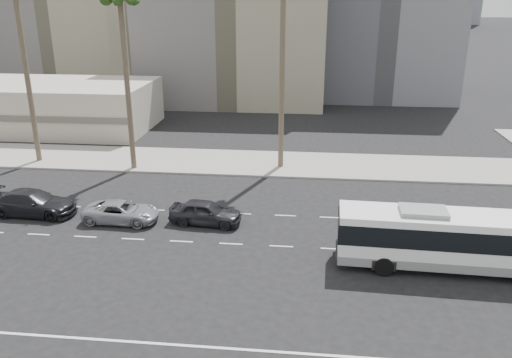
# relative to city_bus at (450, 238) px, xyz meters

# --- Properties ---
(ground) EXTENTS (700.00, 700.00, 0.00)m
(ground) POSITION_rel_city_bus_xyz_m (-6.02, 1.57, -1.77)
(ground) COLOR black
(ground) RESTS_ON ground
(sidewalk_north) EXTENTS (120.00, 7.00, 0.15)m
(sidewalk_north) POSITION_rel_city_bus_xyz_m (-6.02, 17.07, -1.70)
(sidewalk_north) COLOR gray
(sidewalk_north) RESTS_ON ground
(commercial_low) EXTENTS (22.00, 12.16, 5.00)m
(commercial_low) POSITION_rel_city_bus_xyz_m (-36.02, 27.56, 0.73)
(commercial_low) COLOR #B5AB9B
(commercial_low) RESTS_ON ground
(midrise_beige_west) EXTENTS (24.00, 18.00, 18.00)m
(midrise_beige_west) POSITION_rel_city_bus_xyz_m (-18.02, 46.57, 7.23)
(midrise_beige_west) COLOR slate
(midrise_beige_west) RESTS_ON ground
(midrise_gray_center) EXTENTS (20.00, 20.00, 26.00)m
(midrise_gray_center) POSITION_rel_city_bus_xyz_m (1.98, 53.57, 11.23)
(midrise_gray_center) COLOR #55565D
(midrise_gray_center) RESTS_ON ground
(midrise_beige_far) EXTENTS (18.00, 16.00, 15.00)m
(midrise_beige_far) POSITION_rel_city_bus_xyz_m (-44.02, 51.57, 5.73)
(midrise_beige_far) COLOR slate
(midrise_beige_far) RESTS_ON ground
(city_bus) EXTENTS (11.84, 3.10, 3.37)m
(city_bus) POSITION_rel_city_bus_xyz_m (0.00, 0.00, 0.00)
(city_bus) COLOR white
(city_bus) RESTS_ON ground
(car_a) EXTENTS (2.29, 4.78, 1.58)m
(car_a) POSITION_rel_city_bus_xyz_m (-14.07, 4.30, -0.98)
(car_a) COLOR #25242A
(car_a) RESTS_ON ground
(car_b) EXTENTS (2.34, 4.92, 1.36)m
(car_b) POSITION_rel_city_bus_xyz_m (-19.57, 4.01, -1.09)
(car_b) COLOR gray
(car_b) RESTS_ON ground
(car_c) EXTENTS (2.56, 5.86, 1.68)m
(car_c) POSITION_rel_city_bus_xyz_m (-25.86, 4.52, -0.93)
(car_c) COLOR black
(car_c) RESTS_ON ground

